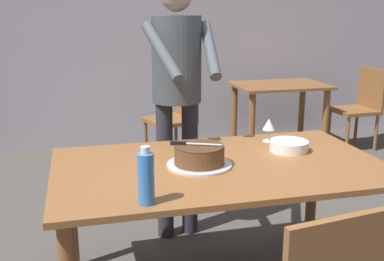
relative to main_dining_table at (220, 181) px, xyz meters
The scene contains 11 objects.
back_wall 3.21m from the main_dining_table, 90.00° to the left, with size 10.00×0.12×2.70m, color #ADA8B2.
main_dining_table is the anchor object (origin of this frame).
cake_on_platter 0.19m from the main_dining_table, behind, with size 0.34×0.34×0.11m.
cake_knife 0.28m from the main_dining_table, 169.75° to the left, with size 0.26×0.13×0.02m.
plate_stack 0.49m from the main_dining_table, 15.56° to the left, with size 0.22×0.22×0.06m.
wine_glass_near 0.57m from the main_dining_table, 38.99° to the left, with size 0.08×0.08×0.14m.
water_bottle 0.65m from the main_dining_table, 137.77° to the right, with size 0.07×0.07×0.25m.
person_cutting_cake 0.83m from the main_dining_table, 95.81° to the left, with size 0.46×0.57×1.72m.
background_table 2.84m from the main_dining_table, 59.11° to the left, with size 1.00×0.70×0.74m.
background_chair_0 3.29m from the main_dining_table, 43.80° to the left, with size 0.45×0.45×0.90m.
background_chair_2 2.37m from the main_dining_table, 83.59° to the left, with size 0.55×0.55×0.90m.
Camera 1 is at (-0.70, -2.19, 1.54)m, focal length 43.15 mm.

